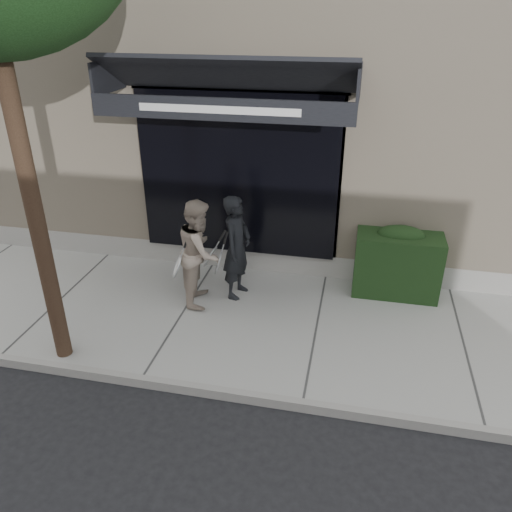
# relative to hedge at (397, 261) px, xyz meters

# --- Properties ---
(ground) EXTENTS (80.00, 80.00, 0.00)m
(ground) POSITION_rel_hedge_xyz_m (-1.10, -1.25, -0.66)
(ground) COLOR black
(ground) RESTS_ON ground
(sidewalk) EXTENTS (20.00, 3.00, 0.12)m
(sidewalk) POSITION_rel_hedge_xyz_m (-1.10, -1.25, -0.60)
(sidewalk) COLOR #9D9D98
(sidewalk) RESTS_ON ground
(curb) EXTENTS (20.00, 0.10, 0.14)m
(curb) POSITION_rel_hedge_xyz_m (-1.10, -2.80, -0.59)
(curb) COLOR gray
(curb) RESTS_ON ground
(building_facade) EXTENTS (14.30, 8.04, 5.64)m
(building_facade) POSITION_rel_hedge_xyz_m (-1.11, 3.71, 2.08)
(building_facade) COLOR beige
(building_facade) RESTS_ON ground
(hedge) EXTENTS (1.30, 0.70, 1.14)m
(hedge) POSITION_rel_hedge_xyz_m (0.00, 0.00, 0.00)
(hedge) COLOR black
(hedge) RESTS_ON sidewalk
(pedestrian_front) EXTENTS (0.68, 0.79, 1.65)m
(pedestrian_front) POSITION_rel_hedge_xyz_m (-2.43, -0.61, 0.28)
(pedestrian_front) COLOR black
(pedestrian_front) RESTS_ON sidewalk
(pedestrian_back) EXTENTS (0.76, 0.88, 1.64)m
(pedestrian_back) POSITION_rel_hedge_xyz_m (-2.92, -0.88, 0.28)
(pedestrian_back) COLOR #AE9B8B
(pedestrian_back) RESTS_ON sidewalk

